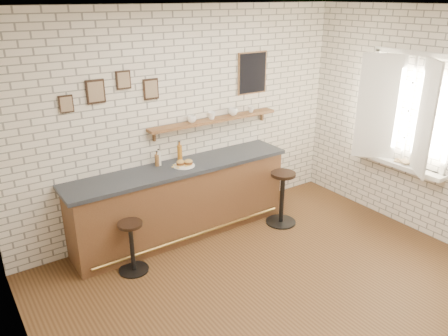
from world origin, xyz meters
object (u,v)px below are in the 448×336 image
(bar_counter, at_px, (182,200))
(shelf_cup_d, at_px, (251,109))
(bitters_bottle_white, at_px, (159,159))
(condiment_bottle_yellow, at_px, (180,155))
(bar_stool_left, at_px, (132,245))
(book_lower, at_px, (401,163))
(book_upper, at_px, (400,161))
(shelf_cup_a, at_px, (192,119))
(shelf_cup_c, at_px, (233,112))
(bar_stool_right, at_px, (282,196))
(bitters_bottle_amber, at_px, (180,153))
(bitters_bottle_brown, at_px, (157,160))
(sandwich_plate, at_px, (184,166))
(ciabatta_sandwich, at_px, (184,163))
(shelf_cup_b, at_px, (212,115))

(bar_counter, distance_m, shelf_cup_d, 1.68)
(bitters_bottle_white, xyz_separation_m, condiment_bottle_yellow, (0.31, 0.00, -0.01))
(bitters_bottle_white, xyz_separation_m, bar_stool_left, (-0.70, -0.61, -0.75))
(book_lower, xyz_separation_m, book_upper, (0.00, 0.02, 0.02))
(condiment_bottle_yellow, distance_m, shelf_cup_a, 0.51)
(bar_stool_left, xyz_separation_m, shelf_cup_c, (1.91, 0.64, 1.21))
(bitters_bottle_white, xyz_separation_m, shelf_cup_d, (1.53, 0.03, 0.44))
(shelf_cup_a, bearing_deg, bar_stool_right, -69.97)
(bar_counter, relative_size, bar_stool_right, 3.95)
(shelf_cup_c, bearing_deg, bitters_bottle_amber, 99.63)
(bitters_bottle_brown, height_order, bar_stool_left, bitters_bottle_brown)
(sandwich_plate, bearing_deg, bar_counter, 135.13)
(shelf_cup_a, relative_size, book_lower, 0.61)
(condiment_bottle_yellow, bearing_deg, bar_counter, -117.70)
(ciabatta_sandwich, distance_m, shelf_cup_d, 1.37)
(ciabatta_sandwich, distance_m, bitters_bottle_white, 0.34)
(sandwich_plate, distance_m, book_upper, 2.98)
(ciabatta_sandwich, bearing_deg, sandwich_plate, 180.00)
(shelf_cup_b, bearing_deg, bar_stool_right, -76.92)
(condiment_bottle_yellow, relative_size, shelf_cup_b, 1.68)
(ciabatta_sandwich, bearing_deg, bitters_bottle_brown, 144.40)
(bar_stool_right, bearing_deg, bitters_bottle_white, 155.38)
(bar_stool_right, height_order, shelf_cup_d, shelf_cup_d)
(shelf_cup_c, bearing_deg, ciabatta_sandwich, 111.89)
(bar_counter, xyz_separation_m, shelf_cup_a, (0.31, 0.20, 1.04))
(condiment_bottle_yellow, xyz_separation_m, shelf_cup_b, (0.53, 0.03, 0.46))
(bar_stool_right, height_order, book_lower, book_lower)
(bitters_bottle_white, height_order, bitters_bottle_amber, bitters_bottle_amber)
(bitters_bottle_white, distance_m, shelf_cup_d, 1.59)
(bitters_bottle_brown, relative_size, bitters_bottle_white, 0.89)
(bitters_bottle_white, bearing_deg, sandwich_plate, -39.14)
(shelf_cup_b, xyz_separation_m, book_lower, (2.03, -1.66, -0.61))
(shelf_cup_c, bearing_deg, bitters_bottle_brown, 99.17)
(sandwich_plate, distance_m, bitters_bottle_white, 0.34)
(bar_counter, bearing_deg, book_lower, -28.78)
(shelf_cup_d, xyz_separation_m, book_upper, (1.35, -1.64, -0.59))
(sandwich_plate, bearing_deg, shelf_cup_b, 21.58)
(sandwich_plate, xyz_separation_m, bitters_bottle_brown, (-0.28, 0.21, 0.08))
(bitters_bottle_brown, xyz_separation_m, bar_stool_right, (1.58, -0.71, -0.67))
(book_lower, bearing_deg, bitters_bottle_white, 124.83)
(book_lower, bearing_deg, bitters_bottle_brown, 125.04)
(bitters_bottle_brown, relative_size, book_lower, 1.02)
(shelf_cup_a, bearing_deg, bar_counter, 179.11)
(bitters_bottle_white, relative_size, shelf_cup_a, 1.86)
(shelf_cup_a, relative_size, book_upper, 0.57)
(bitters_bottle_brown, relative_size, shelf_cup_d, 2.15)
(condiment_bottle_yellow, xyz_separation_m, book_lower, (2.56, -1.63, -0.15))
(sandwich_plate, height_order, bar_stool_right, sandwich_plate)
(bar_stool_right, height_order, book_upper, book_upper)
(bitters_bottle_brown, xyz_separation_m, shelf_cup_c, (1.23, 0.03, 0.46))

